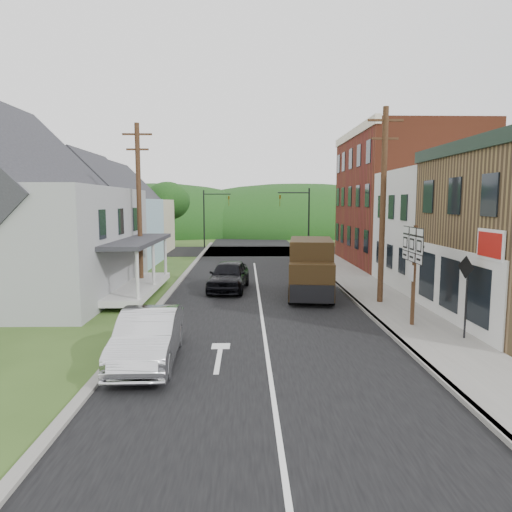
{
  "coord_description": "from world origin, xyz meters",
  "views": [
    {
      "loc": [
        -0.67,
        -17.26,
        4.77
      ],
      "look_at": [
        -0.17,
        4.42,
        2.2
      ],
      "focal_mm": 32.0,
      "sensor_mm": 36.0,
      "label": 1
    }
  ],
  "objects": [
    {
      "name": "road",
      "position": [
        0.0,
        10.0,
        0.0
      ],
      "size": [
        9.0,
        90.0,
        0.02
      ],
      "primitive_type": "cube",
      "color": "black",
      "rests_on": "ground"
    },
    {
      "name": "warning_sign",
      "position": [
        6.77,
        -2.29,
        1.96
      ],
      "size": [
        0.2,
        0.77,
        2.84
      ],
      "rotation": [
        0.0,
        0.0,
        0.22
      ],
      "color": "black",
      "rests_on": "sidewalk_right"
    },
    {
      "name": "ground",
      "position": [
        0.0,
        0.0,
        0.0
      ],
      "size": [
        120.0,
        120.0,
        0.0
      ],
      "primitive_type": "plane",
      "color": "#2D4719",
      "rests_on": "ground"
    },
    {
      "name": "tree_left_c",
      "position": [
        -19.0,
        20.0,
        5.94
      ],
      "size": [
        5.8,
        5.8,
        8.41
      ],
      "color": "#382616",
      "rests_on": "ground"
    },
    {
      "name": "storefront_white",
      "position": [
        11.3,
        7.5,
        3.25
      ],
      "size": [
        8.0,
        7.0,
        6.5
      ],
      "primitive_type": "cube",
      "color": "silver",
      "rests_on": "ground"
    },
    {
      "name": "house_blue",
      "position": [
        -11.0,
        17.0,
        3.69
      ],
      "size": [
        7.14,
        8.16,
        7.28
      ],
      "color": "#9BC1D4",
      "rests_on": "ground"
    },
    {
      "name": "delivery_van",
      "position": [
        2.62,
        5.32,
        1.47
      ],
      "size": [
        2.71,
        5.4,
        2.9
      ],
      "rotation": [
        0.0,
        0.0,
        -0.13
      ],
      "color": "black",
      "rests_on": "ground"
    },
    {
      "name": "tree_left_d",
      "position": [
        -9.0,
        32.0,
        4.88
      ],
      "size": [
        4.8,
        4.8,
        6.94
      ],
      "color": "#382616",
      "rests_on": "ground"
    },
    {
      "name": "utility_pole_left",
      "position": [
        -6.5,
        8.0,
        4.66
      ],
      "size": [
        1.6,
        0.26,
        9.0
      ],
      "color": "#472D19",
      "rests_on": "ground"
    },
    {
      "name": "dark_sedan",
      "position": [
        -1.58,
        7.17,
        0.81
      ],
      "size": [
        2.43,
        4.91,
        1.61
      ],
      "primitive_type": "imported",
      "rotation": [
        0.0,
        0.0,
        -0.11
      ],
      "color": "black",
      "rests_on": "ground"
    },
    {
      "name": "route_sign_cluster",
      "position": [
        5.58,
        -0.53,
        2.59
      ],
      "size": [
        0.2,
        2.15,
        3.76
      ],
      "rotation": [
        0.0,
        0.0,
        -0.02
      ],
      "color": "#472D19",
      "rests_on": "sidewalk_right"
    },
    {
      "name": "utility_pole_right",
      "position": [
        5.6,
        3.5,
        4.66
      ],
      "size": [
        1.6,
        0.26,
        9.0
      ],
      "color": "#472D19",
      "rests_on": "ground"
    },
    {
      "name": "curb_right",
      "position": [
        4.55,
        8.0,
        0.07
      ],
      "size": [
        0.2,
        55.0,
        0.15
      ],
      "primitive_type": "cube",
      "color": "slate",
      "rests_on": "ground"
    },
    {
      "name": "traffic_signal_left",
      "position": [
        -4.3,
        30.5,
        3.76
      ],
      "size": [
        2.87,
        0.2,
        6.0
      ],
      "color": "black",
      "rests_on": "ground"
    },
    {
      "name": "forested_ridge",
      "position": [
        0.0,
        55.0,
        0.0
      ],
      "size": [
        90.0,
        30.0,
        16.0
      ],
      "primitive_type": "ellipsoid",
      "color": "#10340F",
      "rests_on": "ground"
    },
    {
      "name": "storefront_red",
      "position": [
        11.3,
        17.0,
        5.0
      ],
      "size": [
        8.0,
        12.0,
        10.0
      ],
      "primitive_type": "cube",
      "color": "maroon",
      "rests_on": "ground"
    },
    {
      "name": "silver_sedan",
      "position": [
        -3.56,
        -4.06,
        0.78
      ],
      "size": [
        1.81,
        4.77,
        1.55
      ],
      "primitive_type": "imported",
      "rotation": [
        0.0,
        0.0,
        0.03
      ],
      "color": "silver",
      "rests_on": "ground"
    },
    {
      "name": "house_cream",
      "position": [
        -11.5,
        26.0,
        3.69
      ],
      "size": [
        7.14,
        8.16,
        7.28
      ],
      "color": "beige",
      "rests_on": "ground"
    },
    {
      "name": "cross_road",
      "position": [
        0.0,
        27.0,
        0.0
      ],
      "size": [
        60.0,
        9.0,
        0.02
      ],
      "primitive_type": "cube",
      "color": "black",
      "rests_on": "ground"
    },
    {
      "name": "house_gray",
      "position": [
        -12.0,
        6.0,
        4.23
      ],
      "size": [
        10.2,
        12.24,
        8.35
      ],
      "color": "#939598",
      "rests_on": "ground"
    },
    {
      "name": "curb_left",
      "position": [
        -4.65,
        8.0,
        0.06
      ],
      "size": [
        0.3,
        55.0,
        0.12
      ],
      "primitive_type": "cube",
      "color": "slate",
      "rests_on": "ground"
    },
    {
      "name": "traffic_signal_right",
      "position": [
        4.3,
        23.5,
        3.76
      ],
      "size": [
        2.87,
        0.2,
        6.0
      ],
      "color": "black",
      "rests_on": "ground"
    },
    {
      "name": "sidewalk_right",
      "position": [
        5.9,
        8.0,
        0.07
      ],
      "size": [
        2.8,
        55.0,
        0.15
      ],
      "primitive_type": "cube",
      "color": "slate",
      "rests_on": "ground"
    }
  ]
}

